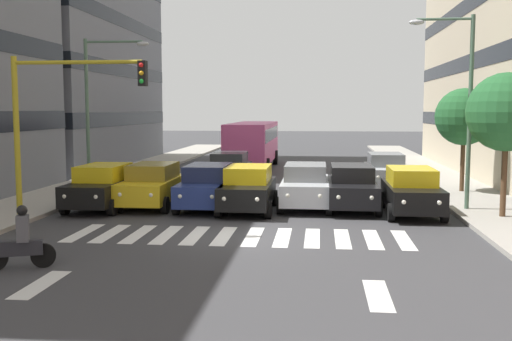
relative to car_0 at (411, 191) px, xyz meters
name	(u,v)px	position (x,y,z in m)	size (l,w,h in m)	color
ground_plane	(239,236)	(5.82, 4.45, -0.89)	(180.00, 180.00, 0.00)	#38383A
crosswalk_markings	(239,236)	(5.82, 4.45, -0.88)	(10.35, 2.80, 0.01)	silver
lane_arrow_0	(378,295)	(2.14, 9.95, -0.88)	(0.50, 2.20, 0.01)	silver
lane_arrow_1	(41,284)	(9.51, 9.95, -0.88)	(0.50, 2.20, 0.01)	silver
car_0	(411,191)	(0.00, 0.00, 0.00)	(2.02, 4.44, 1.72)	black
car_1	(352,187)	(2.13, -0.91, 0.00)	(2.02, 4.44, 1.72)	black
car_2	(305,186)	(3.92, -1.13, 0.00)	(2.02, 4.44, 1.72)	#B2B7BC
car_3	(248,188)	(6.07, -0.13, 0.00)	(2.02, 4.44, 1.72)	black
car_4	(208,186)	(7.72, -0.54, 0.00)	(2.02, 4.44, 1.72)	navy
car_5	(152,185)	(9.98, -0.75, 0.00)	(2.02, 4.44, 1.72)	gold
car_6	(103,186)	(11.78, -0.09, 0.00)	(2.02, 4.44, 1.72)	black
car_row2_0	(229,169)	(7.87, -7.27, 0.00)	(2.02, 4.44, 1.72)	#474C51
car_row2_1	(386,170)	(0.14, -7.43, 0.00)	(2.02, 4.44, 1.72)	#B2B7BC
bus_behind_traffic	(253,140)	(7.72, -16.62, 0.97)	(2.78, 10.50, 3.00)	#DB5193
motorcycle_with_rider	(20,243)	(10.58, 8.76, -0.24)	(1.62, 0.72, 1.57)	black
traffic_light_gantry	(53,115)	(11.57, 4.53, 2.81)	(4.28, 0.36, 5.50)	#AD991E
street_lamp_left	(461,93)	(-1.79, -0.68, 3.59)	(2.38, 0.28, 7.17)	#4C6B56
street_lamp_right	(98,98)	(13.29, -3.80, 3.48)	(2.97, 0.28, 6.85)	#4C6B56
street_tree_0	(507,112)	(-3.00, 0.87, 2.88)	(2.72, 2.72, 4.99)	#513823
street_tree_1	(464,117)	(-3.11, -5.71, 2.64)	(2.59, 2.59, 4.69)	#513823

